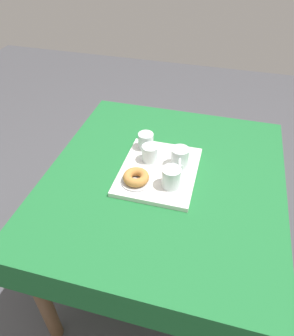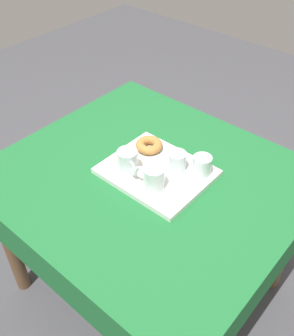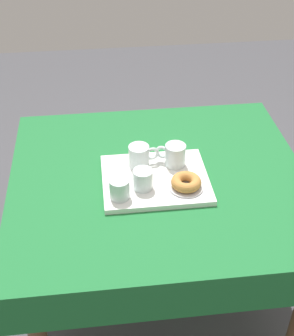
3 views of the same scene
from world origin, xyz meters
name	(u,v)px [view 1 (image 1 of 3)]	position (x,y,z in m)	size (l,w,h in m)	color
ground_plane	(160,271)	(0.00, 0.00, 0.00)	(6.00, 6.00, 0.00)	#47474C
dining_table	(163,194)	(0.00, 0.00, 0.63)	(1.12, 1.01, 0.74)	#1E6B33
serving_tray	(159,171)	(-0.02, -0.03, 0.75)	(0.39, 0.32, 0.02)	white
tea_mug_left	(180,158)	(-0.07, 0.05, 0.80)	(0.12, 0.08, 0.09)	silver
tea_mug_right	(172,178)	(0.06, 0.04, 0.80)	(0.11, 0.08, 0.09)	silver
water_glass_near	(146,141)	(-0.16, -0.12, 0.79)	(0.07, 0.07, 0.08)	silver
water_glass_far	(150,154)	(-0.07, -0.08, 0.79)	(0.07, 0.07, 0.08)	silver
donut_plate_left	(136,181)	(0.08, -0.10, 0.76)	(0.13, 0.13, 0.01)	silver
sugar_donut_left	(136,177)	(0.08, -0.10, 0.78)	(0.11, 0.11, 0.04)	#BC7F3D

